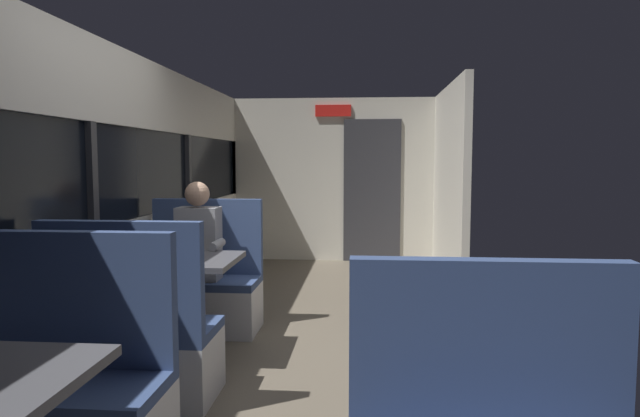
% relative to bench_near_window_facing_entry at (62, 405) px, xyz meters
% --- Properties ---
extents(ground_plane, '(3.30, 9.20, 0.02)m').
position_rel_bench_near_window_facing_entry_xyz_m(ground_plane, '(0.89, 1.39, -0.34)').
color(ground_plane, '#665B4C').
extents(carriage_window_panel_left, '(0.09, 8.48, 2.30)m').
position_rel_bench_near_window_facing_entry_xyz_m(carriage_window_panel_left, '(-0.56, 1.39, 0.78)').
color(carriage_window_panel_left, beige).
rests_on(carriage_window_panel_left, ground_plane).
extents(carriage_end_bulkhead, '(2.90, 0.11, 2.30)m').
position_rel_bench_near_window_facing_entry_xyz_m(carriage_end_bulkhead, '(0.95, 5.59, 0.81)').
color(carriage_end_bulkhead, beige).
rests_on(carriage_end_bulkhead, ground_plane).
extents(carriage_aisle_panel_right, '(0.08, 2.40, 2.30)m').
position_rel_bench_near_window_facing_entry_xyz_m(carriage_aisle_panel_right, '(2.34, 4.39, 0.82)').
color(carriage_aisle_panel_right, beige).
rests_on(carriage_aisle_panel_right, ground_plane).
extents(bench_near_window_facing_entry, '(0.95, 0.50, 1.10)m').
position_rel_bench_near_window_facing_entry_xyz_m(bench_near_window_facing_entry, '(0.00, 0.00, 0.00)').
color(bench_near_window_facing_entry, silver).
rests_on(bench_near_window_facing_entry, ground_plane).
extents(dining_table_mid_window, '(0.90, 0.70, 0.74)m').
position_rel_bench_near_window_facing_entry_xyz_m(dining_table_mid_window, '(0.00, 1.49, 0.31)').
color(dining_table_mid_window, '#9E9EA3').
rests_on(dining_table_mid_window, ground_plane).
extents(bench_mid_window_facing_end, '(0.95, 0.50, 1.10)m').
position_rel_bench_near_window_facing_entry_xyz_m(bench_mid_window_facing_end, '(0.00, 0.79, 0.00)').
color(bench_mid_window_facing_end, silver).
rests_on(bench_mid_window_facing_end, ground_plane).
extents(bench_mid_window_facing_entry, '(0.95, 0.50, 1.10)m').
position_rel_bench_near_window_facing_entry_xyz_m(bench_mid_window_facing_entry, '(0.00, 2.19, 0.00)').
color(bench_mid_window_facing_entry, silver).
rests_on(bench_mid_window_facing_entry, ground_plane).
extents(seated_passenger, '(0.47, 0.55, 1.26)m').
position_rel_bench_near_window_facing_entry_xyz_m(seated_passenger, '(0.00, 2.12, 0.21)').
color(seated_passenger, '#26262D').
rests_on(seated_passenger, ground_plane).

